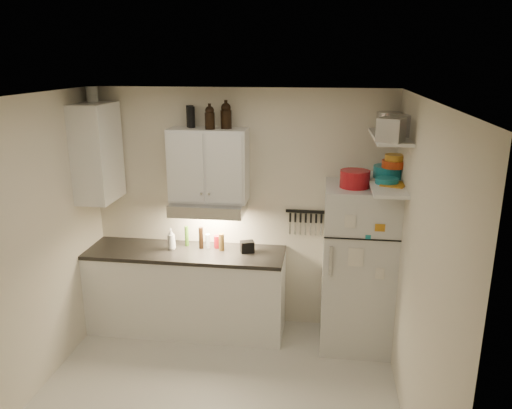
# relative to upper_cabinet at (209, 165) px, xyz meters

# --- Properties ---
(floor) EXTENTS (3.20, 3.00, 0.02)m
(floor) POSITION_rel_upper_cabinet_xyz_m (0.30, -1.33, -1.84)
(floor) COLOR silver
(floor) RESTS_ON ground
(ceiling) EXTENTS (3.20, 3.00, 0.02)m
(ceiling) POSITION_rel_upper_cabinet_xyz_m (0.30, -1.33, 0.78)
(ceiling) COLOR silver
(ceiling) RESTS_ON ground
(back_wall) EXTENTS (3.20, 0.02, 2.60)m
(back_wall) POSITION_rel_upper_cabinet_xyz_m (0.30, 0.18, -0.53)
(back_wall) COLOR beige
(back_wall) RESTS_ON ground
(left_wall) EXTENTS (0.02, 3.00, 2.60)m
(left_wall) POSITION_rel_upper_cabinet_xyz_m (-1.31, -1.33, -0.53)
(left_wall) COLOR beige
(left_wall) RESTS_ON ground
(right_wall) EXTENTS (0.02, 3.00, 2.60)m
(right_wall) POSITION_rel_upper_cabinet_xyz_m (1.91, -1.33, -0.53)
(right_wall) COLOR beige
(right_wall) RESTS_ON ground
(base_cabinet) EXTENTS (2.10, 0.60, 0.88)m
(base_cabinet) POSITION_rel_upper_cabinet_xyz_m (-0.25, -0.14, -1.39)
(base_cabinet) COLOR white
(base_cabinet) RESTS_ON floor
(countertop) EXTENTS (2.10, 0.62, 0.04)m
(countertop) POSITION_rel_upper_cabinet_xyz_m (-0.25, -0.14, -0.93)
(countertop) COLOR black
(countertop) RESTS_ON base_cabinet
(upper_cabinet) EXTENTS (0.80, 0.33, 0.75)m
(upper_cabinet) POSITION_rel_upper_cabinet_xyz_m (0.00, 0.00, 0.00)
(upper_cabinet) COLOR white
(upper_cabinet) RESTS_ON back_wall
(side_cabinet) EXTENTS (0.33, 0.55, 1.00)m
(side_cabinet) POSITION_rel_upper_cabinet_xyz_m (-1.14, -0.14, 0.12)
(side_cabinet) COLOR white
(side_cabinet) RESTS_ON left_wall
(range_hood) EXTENTS (0.76, 0.46, 0.12)m
(range_hood) POSITION_rel_upper_cabinet_xyz_m (0.00, -0.06, -0.44)
(range_hood) COLOR silver
(range_hood) RESTS_ON back_wall
(fridge) EXTENTS (0.70, 0.68, 1.70)m
(fridge) POSITION_rel_upper_cabinet_xyz_m (1.55, -0.18, -0.98)
(fridge) COLOR silver
(fridge) RESTS_ON floor
(shelf_hi) EXTENTS (0.30, 0.95, 0.03)m
(shelf_hi) POSITION_rel_upper_cabinet_xyz_m (1.75, -0.31, 0.38)
(shelf_hi) COLOR white
(shelf_hi) RESTS_ON right_wall
(shelf_lo) EXTENTS (0.30, 0.95, 0.03)m
(shelf_lo) POSITION_rel_upper_cabinet_xyz_m (1.75, -0.31, -0.07)
(shelf_lo) COLOR white
(shelf_lo) RESTS_ON right_wall
(knife_strip) EXTENTS (0.42, 0.02, 0.03)m
(knife_strip) POSITION_rel_upper_cabinet_xyz_m (1.00, 0.15, -0.51)
(knife_strip) COLOR black
(knife_strip) RESTS_ON back_wall
(dutch_oven) EXTENTS (0.31, 0.31, 0.16)m
(dutch_oven) POSITION_rel_upper_cabinet_xyz_m (1.47, -0.23, -0.04)
(dutch_oven) COLOR #A5131A
(dutch_oven) RESTS_ON fridge
(book_stack) EXTENTS (0.28, 0.31, 0.09)m
(book_stack) POSITION_rel_upper_cabinet_xyz_m (1.81, -0.39, -0.08)
(book_stack) COLOR #BF7A17
(book_stack) RESTS_ON fridge
(spice_jar) EXTENTS (0.06, 0.06, 0.09)m
(spice_jar) POSITION_rel_upper_cabinet_xyz_m (1.64, -0.24, -0.08)
(spice_jar) COLOR silver
(spice_jar) RESTS_ON fridge
(stock_pot) EXTENTS (0.29, 0.29, 0.17)m
(stock_pot) POSITION_rel_upper_cabinet_xyz_m (1.77, 0.01, 0.48)
(stock_pot) COLOR silver
(stock_pot) RESTS_ON shelf_hi
(tin_a) EXTENTS (0.21, 0.20, 0.19)m
(tin_a) POSITION_rel_upper_cabinet_xyz_m (1.80, -0.38, 0.48)
(tin_a) COLOR #AAAAAD
(tin_a) RESTS_ON shelf_hi
(tin_b) EXTENTS (0.26, 0.26, 0.20)m
(tin_b) POSITION_rel_upper_cabinet_xyz_m (1.71, -0.69, 0.49)
(tin_b) COLOR #AAAAAD
(tin_b) RESTS_ON shelf_hi
(bowl_teal) EXTENTS (0.28, 0.28, 0.11)m
(bowl_teal) POSITION_rel_upper_cabinet_xyz_m (1.79, -0.10, 0.01)
(bowl_teal) COLOR teal
(bowl_teal) RESTS_ON shelf_lo
(bowl_orange) EXTENTS (0.23, 0.23, 0.07)m
(bowl_orange) POSITION_rel_upper_cabinet_xyz_m (1.83, -0.17, 0.10)
(bowl_orange) COLOR #C43A12
(bowl_orange) RESTS_ON bowl_teal
(bowl_yellow) EXTENTS (0.18, 0.18, 0.06)m
(bowl_yellow) POSITION_rel_upper_cabinet_xyz_m (1.83, -0.17, 0.16)
(bowl_yellow) COLOR #C38722
(bowl_yellow) RESTS_ON bowl_orange
(plates) EXTENTS (0.22, 0.22, 0.05)m
(plates) POSITION_rel_upper_cabinet_xyz_m (1.75, -0.35, -0.02)
(plates) COLOR teal
(plates) RESTS_ON shelf_lo
(growler_a) EXTENTS (0.10, 0.10, 0.24)m
(growler_a) POSITION_rel_upper_cabinet_xyz_m (0.03, -0.05, 0.49)
(growler_a) COLOR black
(growler_a) RESTS_ON upper_cabinet
(growler_b) EXTENTS (0.14, 0.14, 0.26)m
(growler_b) POSITION_rel_upper_cabinet_xyz_m (0.19, 0.02, 0.51)
(growler_b) COLOR black
(growler_b) RESTS_ON upper_cabinet
(thermos_a) EXTENTS (0.09, 0.09, 0.21)m
(thermos_a) POSITION_rel_upper_cabinet_xyz_m (-0.18, 0.04, 0.48)
(thermos_a) COLOR black
(thermos_a) RESTS_ON upper_cabinet
(thermos_b) EXTENTS (0.09, 0.09, 0.22)m
(thermos_b) POSITION_rel_upper_cabinet_xyz_m (-0.20, 0.08, 0.49)
(thermos_b) COLOR black
(thermos_b) RESTS_ON upper_cabinet
(side_jar) EXTENTS (0.13, 0.13, 0.16)m
(side_jar) POSITION_rel_upper_cabinet_xyz_m (-1.20, -0.01, 0.70)
(side_jar) COLOR silver
(side_jar) RESTS_ON side_cabinet
(soap_bottle) EXTENTS (0.12, 0.12, 0.26)m
(soap_bottle) POSITION_rel_upper_cabinet_xyz_m (-0.40, -0.12, -0.78)
(soap_bottle) COLOR white
(soap_bottle) RESTS_ON countertop
(pepper_mill) EXTENTS (0.06, 0.06, 0.19)m
(pepper_mill) POSITION_rel_upper_cabinet_xyz_m (0.13, -0.07, -0.81)
(pepper_mill) COLOR brown
(pepper_mill) RESTS_ON countertop
(oil_bottle) EXTENTS (0.06, 0.06, 0.22)m
(oil_bottle) POSITION_rel_upper_cabinet_xyz_m (-0.27, 0.01, -0.79)
(oil_bottle) COLOR #3D6D1B
(oil_bottle) RESTS_ON countertop
(vinegar_bottle) EXTENTS (0.06, 0.06, 0.24)m
(vinegar_bottle) POSITION_rel_upper_cabinet_xyz_m (-0.10, -0.04, -0.79)
(vinegar_bottle) COLOR black
(vinegar_bottle) RESTS_ON countertop
(clear_bottle) EXTENTS (0.06, 0.06, 0.16)m
(clear_bottle) POSITION_rel_upper_cabinet_xyz_m (-0.03, -0.02, -0.83)
(clear_bottle) COLOR silver
(clear_bottle) RESTS_ON countertop
(red_jar) EXTENTS (0.09, 0.09, 0.14)m
(red_jar) POSITION_rel_upper_cabinet_xyz_m (0.07, -0.01, -0.84)
(red_jar) COLOR #A5131A
(red_jar) RESTS_ON countertop
(caddy) EXTENTS (0.16, 0.14, 0.12)m
(caddy) POSITION_rel_upper_cabinet_xyz_m (0.41, -0.08, -0.85)
(caddy) COLOR black
(caddy) RESTS_ON countertop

